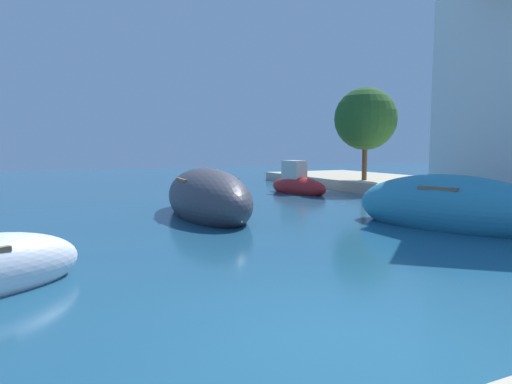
{
  "coord_description": "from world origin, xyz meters",
  "views": [
    {
      "loc": [
        -3.05,
        -4.04,
        2.15
      ],
      "look_at": [
        3.81,
        10.42,
        0.53
      ],
      "focal_mm": 31.95,
      "sensor_mm": 36.0,
      "label": 1
    }
  ],
  "objects_px": {
    "moored_boat_2": "(207,199)",
    "moored_boat_5": "(448,208)",
    "quayside_tree": "(366,119)",
    "moored_boat_4": "(297,185)"
  },
  "relations": [
    {
      "from": "moored_boat_2",
      "to": "moored_boat_4",
      "type": "xyz_separation_m",
      "value": [
        5.94,
        4.57,
        -0.14
      ]
    },
    {
      "from": "moored_boat_2",
      "to": "moored_boat_4",
      "type": "distance_m",
      "value": 7.5
    },
    {
      "from": "moored_boat_2",
      "to": "moored_boat_4",
      "type": "height_order",
      "value": "moored_boat_4"
    },
    {
      "from": "moored_boat_2",
      "to": "moored_boat_5",
      "type": "bearing_deg",
      "value": 51.39
    },
    {
      "from": "moored_boat_5",
      "to": "quayside_tree",
      "type": "xyz_separation_m",
      "value": [
        4.48,
        9.1,
        2.95
      ]
    },
    {
      "from": "moored_boat_5",
      "to": "moored_boat_4",
      "type": "bearing_deg",
      "value": 154.05
    },
    {
      "from": "moored_boat_4",
      "to": "quayside_tree",
      "type": "xyz_separation_m",
      "value": [
        3.69,
        -0.12,
        3.07
      ]
    },
    {
      "from": "quayside_tree",
      "to": "moored_boat_4",
      "type": "bearing_deg",
      "value": 178.09
    },
    {
      "from": "moored_boat_2",
      "to": "moored_boat_4",
      "type": "bearing_deg",
      "value": 131.04
    },
    {
      "from": "moored_boat_4",
      "to": "quayside_tree",
      "type": "bearing_deg",
      "value": 77.55
    }
  ]
}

